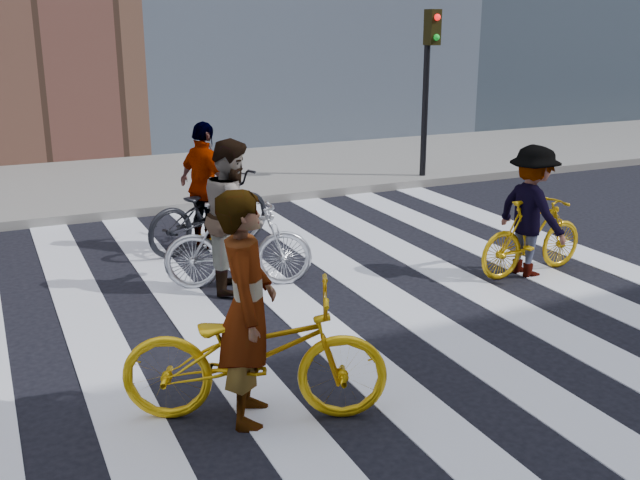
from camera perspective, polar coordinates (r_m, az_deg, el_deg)
ground at (r=8.55m, az=2.05°, el=-5.02°), size 100.00×100.00×0.00m
sidewalk_far at (r=15.34m, az=-10.66°, el=4.64°), size 100.00×5.00×0.15m
zebra_crosswalk at (r=8.54m, az=2.05°, el=-4.98°), size 8.25×10.00×0.01m
traffic_signal at (r=14.80m, az=8.29°, el=12.96°), size 0.22×0.42×3.33m
bike_yellow_left at (r=6.06m, az=-5.01°, el=-8.62°), size 2.25×1.53×1.12m
bike_silver_mid at (r=9.01m, az=-6.24°, el=-0.38°), size 1.85×1.00×1.07m
bike_yellow_right at (r=9.83m, az=15.90°, el=0.26°), size 1.68×0.58×0.99m
bike_dark_rear at (r=10.68m, az=-8.40°, el=2.25°), size 2.19×1.40×1.09m
rider_left at (r=5.89m, az=-5.57°, el=-5.21°), size 0.70×0.82×1.91m
rider_mid at (r=8.89m, az=-6.62°, el=1.88°), size 0.92×1.05×1.82m
rider_right at (r=9.71m, az=15.82°, el=2.12°), size 0.69×1.11×1.66m
rider_rear at (r=10.59m, az=-8.74°, el=4.09°), size 0.78×1.14×1.80m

